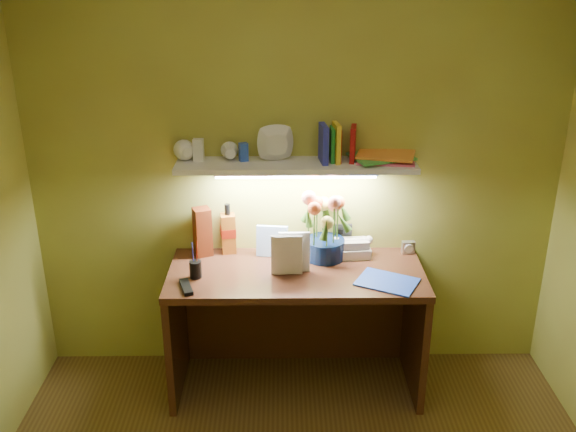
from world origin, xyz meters
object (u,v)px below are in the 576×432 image
object	(u,v)px
desk	(296,330)
flower_bouquet	(325,226)
telephone	(352,246)
desk_clock	(408,247)
whisky_bottle	(228,228)

from	to	relation	value
desk	flower_bouquet	world-z (taller)	flower_bouquet
desk	telephone	size ratio (longest dim) A/B	7.10
telephone	desk_clock	distance (m)	0.33
flower_bouquet	desk_clock	size ratio (longest dim) A/B	5.43
desk	desk_clock	xyz separation A→B (m)	(0.65, 0.22, 0.41)
telephone	desk_clock	bearing A→B (deg)	0.70
telephone	flower_bouquet	bearing A→B (deg)	-175.35
telephone	whisky_bottle	size ratio (longest dim) A/B	0.66
flower_bouquet	whisky_bottle	bearing A→B (deg)	171.22
flower_bouquet	whisky_bottle	xyz separation A→B (m)	(-0.55, 0.09, -0.05)
desk	flower_bouquet	distance (m)	0.62
flower_bouquet	whisky_bottle	world-z (taller)	flower_bouquet
desk_clock	whisky_bottle	distance (m)	1.05
desk	flower_bouquet	xyz separation A→B (m)	(0.16, 0.16, 0.57)
telephone	desk_clock	world-z (taller)	telephone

